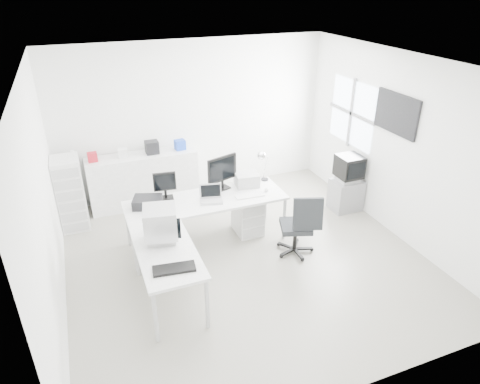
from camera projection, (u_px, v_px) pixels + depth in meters
name	position (u px, v px, depth m)	size (l,w,h in m)	color
floor	(245.00, 258.00, 6.35)	(5.00, 5.00, 0.01)	#AFAB9D
ceiling	(246.00, 64.00, 5.07)	(5.00, 5.00, 0.01)	white
back_wall	(194.00, 119.00, 7.78)	(5.00, 0.02, 2.80)	white
left_wall	(44.00, 205.00, 4.90)	(0.02, 5.00, 2.80)	white
right_wall	(397.00, 147.00, 6.52)	(0.02, 5.00, 2.80)	white
window	(352.00, 113.00, 7.42)	(0.02, 1.20, 1.10)	white
wall_picture	(396.00, 114.00, 6.37)	(0.04, 0.90, 0.60)	black
main_desk	(207.00, 221.00, 6.56)	(2.40, 0.80, 0.75)	white
side_desk	(169.00, 276.00, 5.37)	(0.70, 1.40, 0.75)	white
drawer_pedestal	(248.00, 215.00, 6.87)	(0.40, 0.50, 0.60)	white
inkjet_printer	(147.00, 202.00, 6.16)	(0.40, 0.31, 0.14)	black
lcd_monitor_small	(165.00, 186.00, 6.32)	(0.33, 0.19, 0.42)	black
lcd_monitor_large	(222.00, 173.00, 6.59)	(0.53, 0.21, 0.55)	black
laptop	(211.00, 195.00, 6.27)	(0.33, 0.34, 0.22)	#B7B7BA
white_keyboard	(250.00, 196.00, 6.47)	(0.44, 0.14, 0.02)	white
white_mouse	(267.00, 190.00, 6.60)	(0.07, 0.07, 0.07)	white
laser_printer	(247.00, 179.00, 6.77)	(0.36, 0.31, 0.21)	#A9A9A9
desk_lamp	(265.00, 167.00, 6.89)	(0.16, 0.16, 0.47)	silver
crt_monitor	(160.00, 225.00, 5.31)	(0.39, 0.39, 0.45)	#B7B7BA
black_keyboard	(174.00, 269.00, 4.86)	(0.49, 0.19, 0.03)	black
office_chair	(296.00, 223.00, 6.26)	(0.57, 0.57, 1.00)	#242729
tv_cabinet	(346.00, 195.00, 7.55)	(0.51, 0.42, 0.55)	gray
crt_tv	(349.00, 169.00, 7.32)	(0.50, 0.48, 0.45)	black
sideboard	(144.00, 180.00, 7.65)	(1.91, 0.48, 0.95)	white
clutter_box_a	(92.00, 157.00, 7.13)	(0.15, 0.14, 0.15)	#A51723
clutter_box_b	(123.00, 153.00, 7.29)	(0.16, 0.13, 0.16)	white
clutter_box_c	(152.00, 147.00, 7.44)	(0.22, 0.20, 0.22)	black
clutter_box_d	(180.00, 145.00, 7.62)	(0.18, 0.15, 0.18)	#1A40B6
clutter_bottle	(73.00, 157.00, 7.05)	(0.07, 0.07, 0.22)	white
filing_cabinet	(70.00, 194.00, 6.87)	(0.43, 0.51, 1.21)	white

